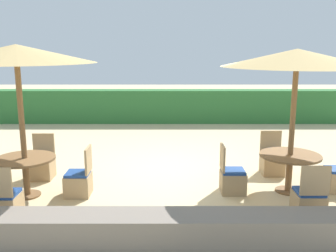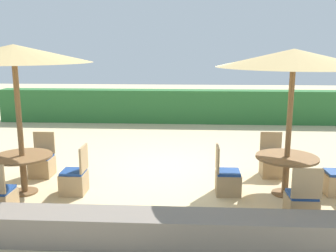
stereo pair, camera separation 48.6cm
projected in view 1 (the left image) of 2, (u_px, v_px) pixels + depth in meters
ground_plane at (168, 170)px, 8.44m from camera, size 40.00×40.00×0.00m
hedge_row at (168, 106)px, 13.79m from camera, size 13.00×0.70×1.20m
stone_border at (168, 229)px, 5.24m from camera, size 10.00×0.56×0.45m
parasol_front_left at (17, 54)px, 6.47m from camera, size 2.77×2.77×2.78m
round_table_front_left at (26, 166)px, 6.89m from camera, size 1.10×1.10×0.74m
patio_chair_front_left_east at (79, 182)px, 6.99m from camera, size 0.46×0.46×0.93m
patio_chair_front_left_north at (43, 166)px, 7.91m from camera, size 0.46×0.46×0.93m
patio_chair_front_left_south at (5, 204)px, 6.01m from camera, size 0.46×0.46×0.93m
parasol_front_right at (297, 58)px, 6.69m from camera, size 2.74×2.74×2.70m
round_table_front_right at (290, 162)px, 7.09m from camera, size 1.14×1.14×0.74m
patio_chair_front_right_west at (232, 179)px, 7.12m from camera, size 0.46×0.46×0.93m
patio_chair_front_right_north at (272, 162)px, 8.17m from camera, size 0.46×0.46×0.93m
patio_chair_front_right_south at (309, 202)px, 6.08m from camera, size 0.46×0.46×0.93m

